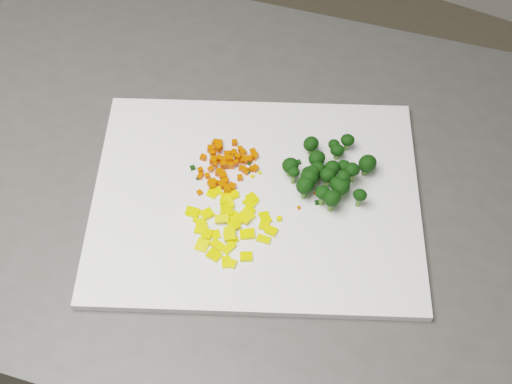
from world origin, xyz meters
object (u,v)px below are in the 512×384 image
at_px(counter_block, 249,313).
at_px(pepper_pile, 228,223).
at_px(broccoli_pile, 333,166).
at_px(carrot_pile, 222,158).
at_px(cutting_board, 256,199).

relative_size(counter_block, pepper_pile, 8.98).
bearing_deg(broccoli_pile, carrot_pile, -162.52).
xyz_separation_m(counter_block, broccoli_pile, (0.11, 0.04, 0.49)).
height_order(carrot_pile, pepper_pile, carrot_pile).
distance_m(cutting_board, carrot_pile, 0.08).
bearing_deg(counter_block, carrot_pile, -173.35).
distance_m(carrot_pile, pepper_pile, 0.11).
xyz_separation_m(carrot_pile, broccoli_pile, (0.15, 0.05, 0.01)).
bearing_deg(cutting_board, pepper_pile, -100.16).
height_order(counter_block, pepper_pile, pepper_pile).
distance_m(cutting_board, pepper_pile, 0.06).
height_order(pepper_pile, broccoli_pile, broccoli_pile).
xyz_separation_m(cutting_board, carrot_pile, (-0.07, 0.03, 0.02)).
bearing_deg(cutting_board, counter_block, 133.27).
bearing_deg(carrot_pile, cutting_board, -22.89).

